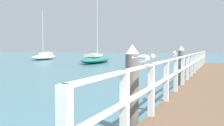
% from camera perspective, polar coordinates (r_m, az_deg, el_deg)
% --- Properties ---
extents(pier_deck, '(2.46, 24.45, 0.37)m').
position_cam_1_polar(pier_deck, '(13.54, 21.73, -3.64)').
color(pier_deck, brown).
rests_on(pier_deck, ground_plane).
extents(pier_railing, '(0.12, 22.97, 1.09)m').
position_cam_1_polar(pier_railing, '(13.52, 16.94, 0.09)').
color(pier_railing, silver).
rests_on(pier_railing, pier_deck).
extents(dock_piling_near, '(0.29, 0.29, 1.86)m').
position_cam_1_polar(dock_piling_near, '(5.50, 4.38, -5.57)').
color(dock_piling_near, '#6B6056').
rests_on(dock_piling_near, ground_plane).
extents(dock_piling_far, '(0.29, 0.29, 1.86)m').
position_cam_1_polar(dock_piling_far, '(12.67, 14.82, -0.56)').
color(dock_piling_far, '#6B6056').
rests_on(dock_piling_far, ground_plane).
extents(seagull_foreground, '(0.48, 0.19, 0.21)m').
position_cam_1_polar(seagull_foreground, '(4.84, 6.95, 1.03)').
color(seagull_foreground, white).
rests_on(seagull_foreground, pier_railing).
extents(seagull_background, '(0.21, 0.48, 0.21)m').
position_cam_1_polar(seagull_background, '(8.31, 13.47, 1.96)').
color(seagull_background, white).
rests_on(seagull_background, pier_railing).
extents(boat_0, '(3.72, 8.68, 10.21)m').
position_cam_1_polar(boat_0, '(30.63, -3.51, 0.88)').
color(boat_0, '#197266').
rests_on(boat_0, ground_plane).
extents(boat_2, '(3.91, 7.12, 7.05)m').
position_cam_1_polar(boat_2, '(39.59, -14.58, 1.34)').
color(boat_2, white).
rests_on(boat_2, ground_plane).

